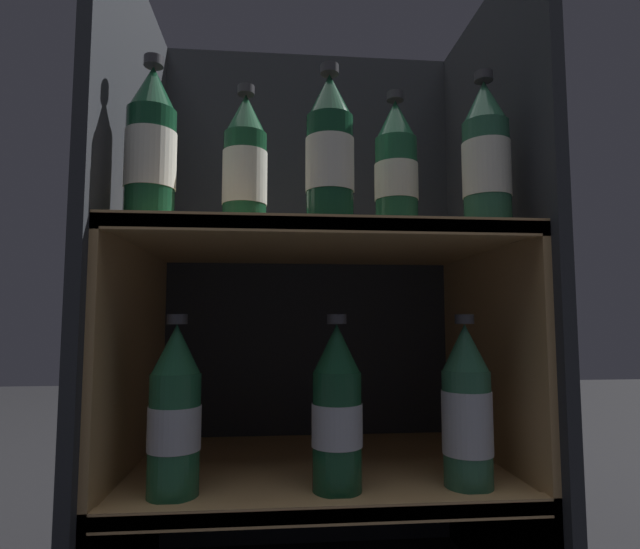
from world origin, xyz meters
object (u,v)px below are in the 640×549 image
at_px(bottle_upper_back_1, 396,171).
at_px(bottle_lower_front_2, 467,410).
at_px(bottle_upper_front_2, 486,159).
at_px(bottle_lower_front_0, 175,413).
at_px(bottle_upper_front_0, 151,149).
at_px(bottle_upper_back_0, 245,168).
at_px(bottle_upper_front_1, 330,154).
at_px(bottle_lower_front_1, 337,411).

xyz_separation_m(bottle_upper_back_1, bottle_lower_front_2, (0.08, -0.08, -0.38)).
bearing_deg(bottle_upper_front_2, bottle_lower_front_0, 180.00).
bearing_deg(bottle_upper_front_2, bottle_upper_back_1, 146.34).
height_order(bottle_upper_front_2, bottle_lower_front_2, bottle_upper_front_2).
bearing_deg(bottle_upper_front_2, bottle_upper_front_0, 180.00).
bearing_deg(bottle_upper_back_1, bottle_lower_front_2, -45.24).
distance_m(bottle_upper_front_2, bottle_lower_front_2, 0.38).
bearing_deg(bottle_lower_front_0, bottle_upper_back_0, 42.91).
distance_m(bottle_lower_front_0, bottle_lower_front_2, 0.42).
bearing_deg(bottle_upper_back_0, bottle_lower_front_0, -137.09).
xyz_separation_m(bottle_upper_front_1, bottle_lower_front_1, (0.01, 0.00, -0.38)).
bearing_deg(bottle_lower_front_2, bottle_lower_front_0, 180.00).
bearing_deg(bottle_lower_front_0, bottle_lower_front_1, 0.00).
bearing_deg(bottle_upper_front_0, bottle_lower_front_1, 0.00).
xyz_separation_m(bottle_upper_front_1, bottle_upper_back_0, (-0.13, 0.08, -0.00)).
bearing_deg(bottle_upper_back_0, bottle_upper_front_2, -12.22).
relative_size(bottle_upper_front_0, bottle_lower_front_2, 1.00).
bearing_deg(bottle_lower_front_0, bottle_lower_front_2, 0.00).
bearing_deg(bottle_upper_back_1, bottle_lower_front_1, -144.09).
bearing_deg(bottle_upper_back_0, bottle_upper_back_1, 0.00).
bearing_deg(bottle_lower_front_1, bottle_lower_front_0, 180.00).
distance_m(bottle_upper_back_0, bottle_upper_back_1, 0.25).
relative_size(bottle_upper_back_0, bottle_lower_front_1, 1.00).
distance_m(bottle_upper_front_2, bottle_lower_front_0, 0.59).
distance_m(bottle_upper_front_1, bottle_lower_front_1, 0.38).
bearing_deg(bottle_upper_front_2, bottle_lower_front_1, 180.00).
height_order(bottle_upper_front_0, bottle_upper_front_1, same).
relative_size(bottle_upper_front_2, bottle_upper_back_1, 1.00).
distance_m(bottle_upper_back_0, bottle_lower_front_2, 0.51).
xyz_separation_m(bottle_upper_front_0, bottle_upper_back_1, (0.38, 0.08, 0.00)).
height_order(bottle_upper_front_0, bottle_upper_back_0, same).
xyz_separation_m(bottle_upper_front_0, bottle_lower_front_1, (0.27, 0.00, -0.38)).
height_order(bottle_upper_back_0, bottle_lower_front_0, bottle_upper_back_0).
distance_m(bottle_lower_front_0, bottle_lower_front_1, 0.23).
xyz_separation_m(bottle_lower_front_0, bottle_lower_front_2, (0.42, 0.00, -0.00)).
height_order(bottle_upper_front_1, bottle_upper_back_1, same).
bearing_deg(bottle_upper_back_1, bottle_upper_front_1, -146.34).
relative_size(bottle_lower_front_1, bottle_lower_front_2, 1.00).
relative_size(bottle_lower_front_0, bottle_lower_front_1, 1.00).
height_order(bottle_upper_front_2, bottle_lower_front_0, bottle_upper_front_2).
distance_m(bottle_upper_front_1, bottle_upper_back_1, 0.15).
bearing_deg(bottle_lower_front_0, bottle_upper_back_1, 13.41).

